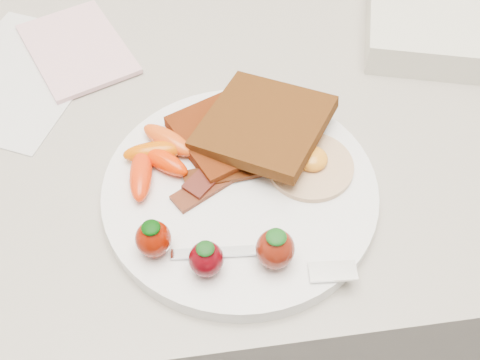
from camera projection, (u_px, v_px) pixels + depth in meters
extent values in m
cube|color=gray|center=(237.00, 281.00, 1.05)|extent=(2.00, 0.60, 0.90)
cylinder|color=white|center=(240.00, 192.00, 0.59)|extent=(0.27, 0.27, 0.02)
cube|color=#3A1203|center=(228.00, 133.00, 0.62)|extent=(0.13, 0.13, 0.01)
cube|color=black|center=(264.00, 124.00, 0.61)|extent=(0.16, 0.16, 0.03)
cylinder|color=beige|center=(310.00, 166.00, 0.60)|extent=(0.11, 0.11, 0.01)
ellipsoid|color=orange|center=(312.00, 159.00, 0.59)|extent=(0.04, 0.04, 0.02)
cube|color=black|center=(214.00, 182.00, 0.59)|extent=(0.09, 0.07, 0.00)
cube|color=black|center=(229.00, 172.00, 0.59)|extent=(0.09, 0.03, 0.00)
cube|color=black|center=(220.00, 164.00, 0.59)|extent=(0.08, 0.08, 0.00)
ellipsoid|color=#D75800|center=(154.00, 152.00, 0.60)|extent=(0.06, 0.02, 0.02)
ellipsoid|color=red|center=(164.00, 161.00, 0.59)|extent=(0.06, 0.05, 0.02)
ellipsoid|color=red|center=(141.00, 175.00, 0.58)|extent=(0.03, 0.07, 0.02)
ellipsoid|color=#E24C11|center=(168.00, 140.00, 0.61)|extent=(0.06, 0.06, 0.02)
ellipsoid|color=#741001|center=(153.00, 239.00, 0.53)|extent=(0.03, 0.03, 0.04)
ellipsoid|color=#043204|center=(151.00, 227.00, 0.51)|extent=(0.02, 0.02, 0.01)
ellipsoid|color=#4F030A|center=(206.00, 259.00, 0.52)|extent=(0.03, 0.03, 0.03)
ellipsoid|color=#0F3E10|center=(205.00, 249.00, 0.50)|extent=(0.02, 0.02, 0.01)
ellipsoid|color=#68170A|center=(275.00, 249.00, 0.52)|extent=(0.03, 0.03, 0.04)
ellipsoid|color=#114813|center=(276.00, 237.00, 0.51)|extent=(0.02, 0.02, 0.01)
cube|color=silver|center=(227.00, 252.00, 0.54)|extent=(0.10, 0.02, 0.00)
cube|color=silver|center=(333.00, 271.00, 0.53)|extent=(0.04, 0.02, 0.00)
cube|color=silver|center=(19.00, 77.00, 0.70)|extent=(0.23, 0.25, 0.00)
cube|color=beige|center=(77.00, 49.00, 0.73)|extent=(0.16, 0.18, 0.01)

